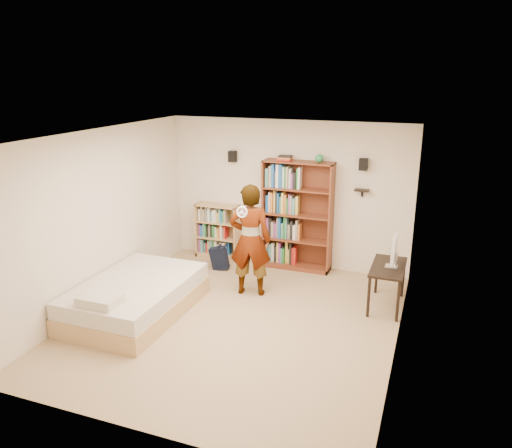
{
  "coord_description": "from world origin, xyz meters",
  "views": [
    {
      "loc": [
        2.55,
        -6.06,
        3.5
      ],
      "look_at": [
        0.08,
        0.6,
        1.33
      ],
      "focal_mm": 35.0,
      "sensor_mm": 36.0,
      "label": 1
    }
  ],
  "objects": [
    {
      "name": "computer_desk",
      "position": [
        1.98,
        1.26,
        0.34
      ],
      "size": [
        0.49,
        0.98,
        0.67
      ],
      "primitive_type": null,
      "color": "black",
      "rests_on": "ground"
    },
    {
      "name": "low_bookshelf",
      "position": [
        -1.36,
        2.34,
        0.53
      ],
      "size": [
        0.85,
        0.32,
        1.06
      ],
      "primitive_type": null,
      "color": "tan",
      "rests_on": "ground"
    },
    {
      "name": "wii_wheel",
      "position": [
        -0.16,
        0.65,
        1.48
      ],
      "size": [
        0.18,
        0.07,
        0.18
      ],
      "primitive_type": "torus",
      "rotation": [
        1.36,
        0.0,
        0.0
      ],
      "color": "silver",
      "rests_on": "person"
    },
    {
      "name": "daybed",
      "position": [
        -1.53,
        -0.27,
        0.32
      ],
      "size": [
        1.41,
        2.17,
        0.64
      ],
      "primitive_type": null,
      "color": "beige",
      "rests_on": "ground"
    },
    {
      "name": "navy_bag",
      "position": [
        -1.07,
        1.76,
        0.22
      ],
      "size": [
        0.36,
        0.26,
        0.44
      ],
      "primitive_type": null,
      "rotation": [
        0.0,
        0.0,
        0.17
      ],
      "color": "black",
      "rests_on": "ground"
    },
    {
      "name": "imac",
      "position": [
        2.03,
        1.24,
        0.92
      ],
      "size": [
        0.15,
        0.51,
        0.5
      ],
      "primitive_type": null,
      "rotation": [
        0.0,
        0.0,
        -0.1
      ],
      "color": "silver",
      "rests_on": "computer_desk"
    },
    {
      "name": "person",
      "position": [
        -0.16,
        0.99,
        0.92
      ],
      "size": [
        0.74,
        0.56,
        1.84
      ],
      "primitive_type": "imported",
      "rotation": [
        0.0,
        0.0,
        3.34
      ],
      "color": "black",
      "rests_on": "ground"
    },
    {
      "name": "crown_molding",
      "position": [
        0.0,
        0.0,
        2.67
      ],
      "size": [
        4.5,
        5.0,
        0.06
      ],
      "color": "silver",
      "rests_on": "room_shell"
    },
    {
      "name": "speaker_right",
      "position": [
        1.35,
        2.4,
        2.0
      ],
      "size": [
        0.14,
        0.12,
        0.2
      ],
      "primitive_type": "cube",
      "color": "black",
      "rests_on": "room_shell"
    },
    {
      "name": "tall_bookshelf",
      "position": [
        0.24,
        2.32,
        1.0
      ],
      "size": [
        1.26,
        0.37,
        2.0
      ],
      "primitive_type": null,
      "color": "brown",
      "rests_on": "ground"
    },
    {
      "name": "wall_shelf",
      "position": [
        1.35,
        2.41,
        1.55
      ],
      "size": [
        0.25,
        0.16,
        0.02
      ],
      "primitive_type": "cube",
      "color": "black",
      "rests_on": "room_shell"
    },
    {
      "name": "ground",
      "position": [
        0.0,
        0.0,
        0.0
      ],
      "size": [
        4.5,
        5.0,
        0.01
      ],
      "primitive_type": "cube",
      "color": "tan",
      "rests_on": "ground"
    },
    {
      "name": "speaker_left",
      "position": [
        -1.05,
        2.4,
        2.0
      ],
      "size": [
        0.14,
        0.12,
        0.2
      ],
      "primitive_type": "cube",
      "color": "black",
      "rests_on": "room_shell"
    },
    {
      "name": "room_shell",
      "position": [
        0.0,
        0.0,
        1.76
      ],
      "size": [
        4.52,
        5.02,
        2.71
      ],
      "color": "beige",
      "rests_on": "ground"
    }
  ]
}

